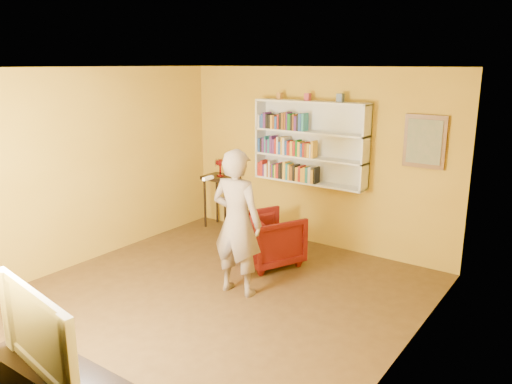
# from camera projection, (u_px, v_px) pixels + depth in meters

# --- Properties ---
(room_shell) EXTENTS (5.30, 5.80, 2.88)m
(room_shell) POSITION_uv_depth(u_px,v_px,m) (207.00, 220.00, 5.68)
(room_shell) COLOR #463016
(room_shell) RESTS_ON ground
(bookshelf) EXTENTS (1.80, 0.29, 1.23)m
(bookshelf) POSITION_uv_depth(u_px,v_px,m) (312.00, 143.00, 7.44)
(bookshelf) COLOR silver
(bookshelf) RESTS_ON room_shell
(books_row_lower) EXTENTS (1.03, 0.18, 0.27)m
(books_row_lower) POSITION_uv_depth(u_px,v_px,m) (289.00, 172.00, 7.66)
(books_row_lower) COLOR #A52219
(books_row_lower) RESTS_ON bookshelf
(books_row_middle) EXTENTS (0.98, 0.19, 0.27)m
(books_row_middle) POSITION_uv_depth(u_px,v_px,m) (287.00, 147.00, 7.59)
(books_row_middle) COLOR #22479C
(books_row_middle) RESTS_ON bookshelf
(books_row_upper) EXTENTS (0.81, 0.18, 0.27)m
(books_row_upper) POSITION_uv_depth(u_px,v_px,m) (283.00, 122.00, 7.53)
(books_row_upper) COLOR silver
(books_row_upper) RESTS_ON bookshelf
(ornament_left) EXTENTS (0.07, 0.07, 0.10)m
(ornament_left) POSITION_uv_depth(u_px,v_px,m) (280.00, 96.00, 7.53)
(ornament_left) COLOR #9C682C
(ornament_left) RESTS_ON bookshelf
(ornament_centre) EXTENTS (0.08, 0.08, 0.11)m
(ornament_centre) POSITION_uv_depth(u_px,v_px,m) (308.00, 97.00, 7.26)
(ornament_centre) COLOR #A83849
(ornament_centre) RESTS_ON bookshelf
(ornament_right) EXTENTS (0.09, 0.09, 0.12)m
(ornament_right) POSITION_uv_depth(u_px,v_px,m) (340.00, 98.00, 6.96)
(ornament_right) COLOR #4A5B7C
(ornament_right) RESTS_ON bookshelf
(framed_painting) EXTENTS (0.55, 0.05, 0.70)m
(framed_painting) POSITION_uv_depth(u_px,v_px,m) (425.00, 142.00, 6.52)
(framed_painting) COLOR brown
(framed_painting) RESTS_ON room_shell
(console_table) EXTENTS (0.55, 0.42, 0.90)m
(console_table) POSITION_uv_depth(u_px,v_px,m) (221.00, 185.00, 8.45)
(console_table) COLOR black
(console_table) RESTS_ON ground
(ruby_lustre) EXTENTS (0.18, 0.17, 0.29)m
(ruby_lustre) POSITION_uv_depth(u_px,v_px,m) (220.00, 164.00, 8.36)
(ruby_lustre) COLOR maroon
(ruby_lustre) RESTS_ON console_table
(armchair) EXTENTS (1.04, 1.05, 0.73)m
(armchair) POSITION_uv_depth(u_px,v_px,m) (269.00, 239.00, 6.97)
(armchair) COLOR #4A0506
(armchair) RESTS_ON ground
(person) EXTENTS (0.69, 0.49, 1.79)m
(person) POSITION_uv_depth(u_px,v_px,m) (237.00, 223.00, 5.96)
(person) COLOR #786658
(person) RESTS_ON ground
(game_remote) EXTENTS (0.04, 0.15, 0.04)m
(game_remote) POSITION_uv_depth(u_px,v_px,m) (208.00, 178.00, 5.64)
(game_remote) COLOR white
(game_remote) RESTS_ON person
(television) EXTENTS (1.20, 0.33, 0.68)m
(television) POSITION_uv_depth(u_px,v_px,m) (52.00, 327.00, 3.72)
(television) COLOR black
(television) RESTS_ON tv_cabinet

